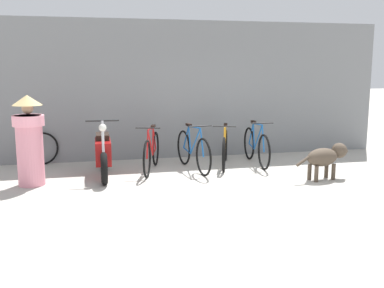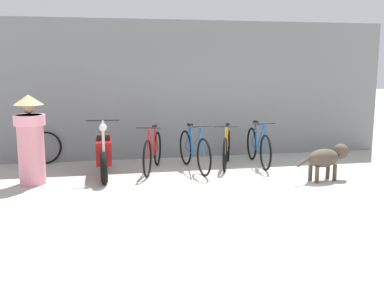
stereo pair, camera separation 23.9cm
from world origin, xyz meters
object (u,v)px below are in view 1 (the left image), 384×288
Objects in this scene: bicycle_3 at (256,146)px; spare_tire_left at (42,149)px; bicycle_0 at (152,152)px; motorcycle at (103,154)px; stray_dog at (326,157)px; bicycle_1 at (193,151)px; person_in_robes at (29,139)px; bicycle_2 at (225,149)px.

spare_tire_left is (-4.34, 0.92, -0.04)m from bicycle_3.
motorcycle is (-0.93, -0.22, 0.05)m from bicycle_0.
bicycle_0 reaches higher than stray_dog.
stray_dog is at bearing -25.06° from spare_tire_left.
motorcycle is at bearing -93.18° from bicycle_1.
person_in_robes reaches higher than spare_tire_left.
bicycle_1 is 0.99× the size of motorcycle.
bicycle_2 reaches higher than stray_dog.
person_in_robes is (-4.37, -0.70, 0.42)m from bicycle_3.
bicycle_3 is 3.16m from motorcycle.
person_in_robes reaches higher than motorcycle.
person_in_robes is 1.69m from spare_tire_left.
bicycle_1 is at bearing 95.80° from motorcycle.
spare_tire_left is (0.03, 1.62, -0.46)m from person_in_robes.
spare_tire_left is (-2.94, 1.13, -0.04)m from bicycle_1.
bicycle_3 is at bearing -12.00° from spare_tire_left.
bicycle_0 is 2.38m from spare_tire_left.
motorcycle is 1.33m from person_in_robes.
bicycle_3 is 0.97× the size of motorcycle.
spare_tire_left is (-1.20, 1.28, -0.08)m from motorcycle.
bicycle_3 reaches higher than stray_dog.
person_in_robes reaches higher than bicycle_0.
bicycle_1 is (0.81, -0.07, 0.01)m from bicycle_0.
bicycle_1 is at bearing 137.00° from stray_dog.
person_in_robes reaches higher than bicycle_1.
spare_tire_left is at bearing -99.37° from bicycle_0.
bicycle_3 is 1.66m from stray_dog.
spare_tire_left is at bearing -119.14° from bicycle_1.
bicycle_0 is at bearing -26.47° from spare_tire_left.
spare_tire_left is (-3.66, 0.91, -0.01)m from bicycle_2.
person_in_robes reaches higher than bicycle_3.
bicycle_2 is at bearing 112.56° from bicycle_0.
stray_dog is at bearing 83.06° from bicycle_0.
stray_dog is 5.22m from person_in_robes.
bicycle_1 is 1.15× the size of person_in_robes.
person_in_robes is at bearing -58.35° from bicycle_0.
motorcycle is (-1.74, -0.15, 0.04)m from bicycle_1.
person_in_robes is at bearing -77.36° from bicycle_3.
stray_dog is at bearing 63.72° from bicycle_2.
motorcycle is 1.76m from spare_tire_left.
stray_dog is (3.92, -1.11, -0.01)m from motorcycle.
bicycle_0 is 0.81m from bicycle_1.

